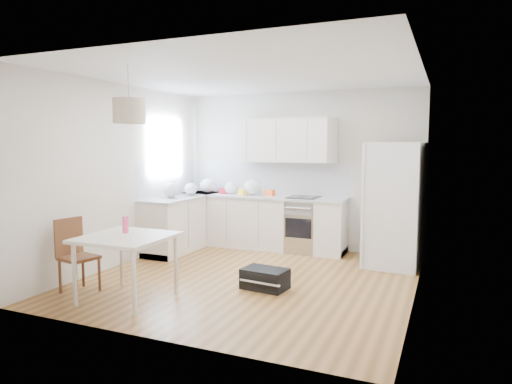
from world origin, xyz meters
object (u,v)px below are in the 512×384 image
dining_table (127,243)px  dining_chair (79,256)px  gym_bag (265,279)px  refrigerator (397,205)px

dining_table → dining_chair: size_ratio=1.07×
dining_table → dining_chair: bearing=-179.6°
dining_table → gym_bag: dining_table is taller
dining_table → gym_bag: bearing=36.5°
refrigerator → dining_chair: (-3.41, -2.81, -0.47)m
refrigerator → dining_table: (-2.70, -2.80, -0.24)m
dining_table → dining_chair: 0.75m
gym_bag → dining_chair: bearing=-146.5°
gym_bag → refrigerator: bearing=59.5°
dining_table → gym_bag: 1.75m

